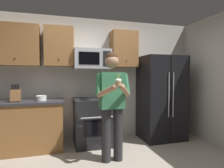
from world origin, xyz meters
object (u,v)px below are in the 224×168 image
(cupcake, at_px, (119,82))
(person, at_px, (112,100))
(microwave, at_px, (92,59))
(knife_block, at_px, (16,95))
(refrigerator, at_px, (161,98))
(oven_range, at_px, (93,122))
(bowl_large_white, at_px, (41,98))

(cupcake, bearing_deg, person, 90.00)
(person, bearing_deg, cupcake, -90.00)
(microwave, bearing_deg, knife_block, -173.94)
(refrigerator, bearing_deg, oven_range, 178.50)
(knife_block, relative_size, cupcake, 1.84)
(oven_range, relative_size, microwave, 1.26)
(knife_block, bearing_deg, refrigerator, -0.19)
(oven_range, height_order, bowl_large_white, bowl_large_white)
(bowl_large_white, height_order, cupcake, cupcake)
(cupcake, bearing_deg, knife_block, 144.15)
(person, bearing_deg, oven_range, 100.61)
(oven_range, xyz_separation_m, microwave, (0.00, 0.12, 1.26))
(microwave, relative_size, person, 0.42)
(bowl_large_white, bearing_deg, knife_block, -172.55)
(oven_range, distance_m, microwave, 1.26)
(microwave, distance_m, person, 1.20)
(oven_range, distance_m, knife_block, 1.52)
(oven_range, distance_m, cupcake, 1.43)
(oven_range, bearing_deg, refrigerator, -1.50)
(bowl_large_white, xyz_separation_m, cupcake, (1.14, -1.18, 0.32))
(oven_range, distance_m, person, 1.00)
(refrigerator, bearing_deg, cupcake, -140.30)
(bowl_large_white, bearing_deg, microwave, 5.46)
(microwave, xyz_separation_m, refrigerator, (1.50, -0.16, -0.82))
(oven_range, xyz_separation_m, bowl_large_white, (-0.98, 0.03, 0.51))
(person, bearing_deg, microwave, 99.29)
(person, relative_size, cupcake, 10.13)
(microwave, height_order, cupcake, microwave)
(refrigerator, bearing_deg, knife_block, 179.81)
(knife_block, bearing_deg, person, -27.09)
(oven_range, bearing_deg, person, -79.39)
(refrigerator, bearing_deg, bowl_large_white, 178.51)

